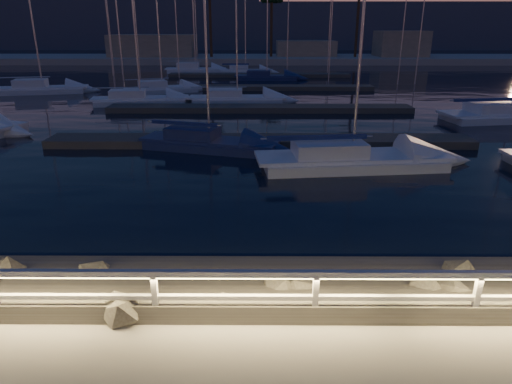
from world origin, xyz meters
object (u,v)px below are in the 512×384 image
sailboat_e (40,88)px  sailboat_i (160,88)px  sailboat_g (235,98)px  sailboat_b (206,141)px  sailboat_h (507,114)px  guard_rail (258,284)px  sailboat_n (244,70)px  sailboat_k (265,76)px  sailboat_m (194,69)px  sailboat_c (347,158)px  sailboat_f (138,99)px

sailboat_e → sailboat_i: bearing=-10.8°
sailboat_g → sailboat_i: (-7.20, 5.86, 0.01)m
sailboat_b → sailboat_h: (18.99, 7.57, 0.04)m
guard_rail → sailboat_n: 53.98m
sailboat_k → sailboat_m: sailboat_m is taller
sailboat_c → sailboat_h: bearing=34.5°
sailboat_c → sailboat_g: bearing=101.9°
guard_rail → sailboat_k: 46.63m
guard_rail → sailboat_g: size_ratio=3.38×
guard_rail → sailboat_g: 29.88m
sailboat_m → sailboat_k: bearing=-42.8°
sailboat_b → sailboat_i: 21.53m
sailboat_k → sailboat_n: sailboat_k is taller
sailboat_i → sailboat_k: 14.75m
guard_rail → sailboat_c: 12.63m
sailboat_c → sailboat_f: sailboat_c is taller
guard_rail → sailboat_i: bearing=104.4°
sailboat_c → sailboat_n: (-5.80, 41.96, -0.04)m
sailboat_n → sailboat_b: bearing=-92.8°
sailboat_b → sailboat_g: bearing=103.3°
sailboat_f → sailboat_m: (0.98, 25.95, 0.04)m
sailboat_e → sailboat_h: (36.47, -12.60, -0.02)m
sailboat_c → sailboat_k: (-3.16, 34.64, -0.04)m
sailboat_c → sailboat_m: bearing=100.0°
guard_rail → sailboat_n: (-1.91, 53.93, -0.97)m
sailboat_k → sailboat_m: size_ratio=0.93×
sailboat_g → sailboat_n: sailboat_g is taller
sailboat_i → guard_rail: bearing=-99.0°
sailboat_b → sailboat_i: size_ratio=1.01×
sailboat_e → sailboat_f: 12.28m
sailboat_f → sailboat_m: 25.97m
guard_rail → sailboat_k: bearing=89.1°
sailboat_b → sailboat_e: (-17.48, 20.17, 0.06)m
sailboat_f → sailboat_m: sailboat_m is taller
sailboat_c → sailboat_g: (-5.83, 17.83, -0.03)m
guard_rail → sailboat_f: sailboat_f is taller
sailboat_i → sailboat_h: bearing=-50.4°
sailboat_k → sailboat_c: bearing=-82.2°
guard_rail → sailboat_b: (-2.66, 15.12, -0.97)m
sailboat_c → sailboat_m: (-12.49, 43.02, 0.03)m
sailboat_f → sailboat_n: sailboat_f is taller
sailboat_h → sailboat_f: bearing=157.1°
sailboat_i → sailboat_c: bearing=-84.6°
sailboat_h → sailboat_k: bearing=113.9°
sailboat_b → sailboat_h: sailboat_h is taller
sailboat_m → sailboat_b: bearing=-82.4°
sailboat_c → sailboat_k: bearing=89.0°
sailboat_e → sailboat_k: sailboat_e is taller
sailboat_k → sailboat_b: bearing=-93.6°
sailboat_f → sailboat_k: sailboat_f is taller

